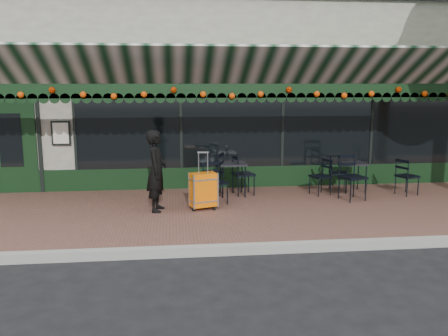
{
  "coord_description": "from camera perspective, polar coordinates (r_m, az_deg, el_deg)",
  "views": [
    {
      "loc": [
        -1.2,
        -7.02,
        2.64
      ],
      "look_at": [
        -0.26,
        1.6,
        1.06
      ],
      "focal_mm": 38.0,
      "sensor_mm": 36.0,
      "label": 1
    }
  ],
  "objects": [
    {
      "name": "woman",
      "position": [
        9.24,
        -8.11,
        -0.34
      ],
      "size": [
        0.46,
        0.63,
        1.59
      ],
      "primitive_type": "imported",
      "rotation": [
        0.0,
        0.0,
        1.42
      ],
      "color": "black",
      "rests_on": "sidewalk"
    },
    {
      "name": "ground",
      "position": [
        7.6,
        3.3,
        -10.0
      ],
      "size": [
        80.0,
        80.0,
        0.0
      ],
      "primitive_type": "plane",
      "color": "black",
      "rests_on": "ground"
    },
    {
      "name": "chair_a_extra",
      "position": [
        11.29,
        21.18,
        -0.96
      ],
      "size": [
        0.53,
        0.53,
        0.83
      ],
      "primitive_type": null,
      "rotation": [
        0.0,
        0.0,
        1.93
      ],
      "color": "black",
      "rests_on": "sidewalk"
    },
    {
      "name": "restaurant_building",
      "position": [
        14.91,
        -1.65,
        8.91
      ],
      "size": [
        12.0,
        9.6,
        4.5
      ],
      "color": "gray",
      "rests_on": "ground"
    },
    {
      "name": "chair_a_left",
      "position": [
        10.77,
        11.53,
        -1.04
      ],
      "size": [
        0.52,
        0.52,
        0.81
      ],
      "primitive_type": null,
      "rotation": [
        0.0,
        0.0,
        -1.23
      ],
      "color": "black",
      "rests_on": "sidewalk"
    },
    {
      "name": "suitcase",
      "position": [
        9.34,
        -2.5,
        -2.71
      ],
      "size": [
        0.56,
        0.42,
        1.14
      ],
      "rotation": [
        0.0,
        0.0,
        0.31
      ],
      "color": "orange",
      "rests_on": "sidewalk"
    },
    {
      "name": "chair_b_front",
      "position": [
        9.73,
        -1.04,
        -1.85
      ],
      "size": [
        0.58,
        0.58,
        0.87
      ],
      "primitive_type": null,
      "rotation": [
        0.0,
        0.0,
        0.46
      ],
      "color": "black",
      "rests_on": "sidewalk"
    },
    {
      "name": "curb",
      "position": [
        7.5,
        3.4,
        -9.67
      ],
      "size": [
        18.0,
        0.16,
        0.15
      ],
      "primitive_type": "cube",
      "color": "#9E9E99",
      "rests_on": "ground"
    },
    {
      "name": "chair_b_left",
      "position": [
        10.42,
        -1.51,
        -0.74
      ],
      "size": [
        0.63,
        0.63,
        0.98
      ],
      "primitive_type": null,
      "rotation": [
        0.0,
        0.0,
        -1.95
      ],
      "color": "black",
      "rests_on": "sidewalk"
    },
    {
      "name": "cafe_table_a",
      "position": [
        11.25,
        15.26,
        0.3
      ],
      "size": [
        0.54,
        0.54,
        0.67
      ],
      "color": "black",
      "rests_on": "sidewalk"
    },
    {
      "name": "chair_a_right",
      "position": [
        11.21,
        13.55,
        -0.63
      ],
      "size": [
        0.5,
        0.5,
        0.83
      ],
      "primitive_type": null,
      "rotation": [
        0.0,
        0.0,
        1.32
      ],
      "color": "black",
      "rests_on": "sidewalk"
    },
    {
      "name": "chair_a_front",
      "position": [
        10.42,
        15.23,
        -1.14
      ],
      "size": [
        0.6,
        0.6,
        0.96
      ],
      "primitive_type": null,
      "rotation": [
        0.0,
        0.0,
        0.3
      ],
      "color": "black",
      "rests_on": "sidewalk"
    },
    {
      "name": "sidewalk",
      "position": [
        9.46,
        1.29,
        -5.39
      ],
      "size": [
        18.0,
        4.0,
        0.15
      ],
      "primitive_type": "cube",
      "color": "brown",
      "rests_on": "ground"
    },
    {
      "name": "chair_b_right",
      "position": [
        10.55,
        2.37,
        -0.8
      ],
      "size": [
        0.53,
        0.53,
        0.91
      ],
      "primitive_type": null,
      "rotation": [
        0.0,
        0.0,
        1.76
      ],
      "color": "black",
      "rests_on": "sidewalk"
    },
    {
      "name": "cafe_table_b",
      "position": [
        10.46,
        1.04,
        0.23
      ],
      "size": [
        0.59,
        0.59,
        0.73
      ],
      "color": "black",
      "rests_on": "sidewalk"
    }
  ]
}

